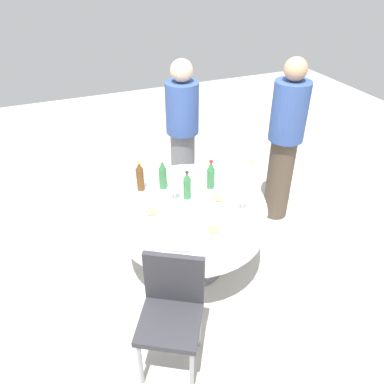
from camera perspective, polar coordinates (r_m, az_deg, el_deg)
ground_plane at (r=3.56m, az=0.00°, el=-11.08°), size 10.00×10.00×0.00m
dining_table at (r=3.17m, az=0.00°, el=-3.54°), size 1.24×1.24×0.74m
bottle_clear_mid at (r=3.18m, az=8.69°, el=2.30°), size 0.06×0.06×0.28m
bottle_green_far at (r=3.05m, az=-0.75°, el=0.94°), size 0.06×0.06×0.25m
bottle_green_near at (r=3.19m, az=2.86°, el=2.55°), size 0.07×0.07×0.26m
bottle_brown_inner at (r=3.18m, az=-7.90°, el=2.29°), size 0.07×0.07×0.27m
bottle_green_south at (r=3.19m, az=-4.47°, el=2.58°), size 0.07×0.07×0.27m
wine_glass_inner at (r=2.96m, az=7.77°, el=-0.89°), size 0.07×0.07×0.14m
wine_glass_south at (r=3.04m, az=-2.71°, el=0.70°), size 0.07×0.07×0.15m
plate_left at (r=3.08m, az=3.98°, el=-1.14°), size 0.22×0.22×0.04m
plate_west at (r=2.76m, az=3.27°, el=-5.91°), size 0.22×0.22×0.04m
plate_front at (r=3.34m, az=-0.75°, el=1.96°), size 0.21×0.21×0.02m
plate_outer at (r=2.94m, az=-6.17°, el=-3.20°), size 0.24×0.24×0.04m
fork_far at (r=3.28m, az=5.61°, el=1.01°), size 0.10×0.16×0.00m
spoon_near at (r=2.94m, az=-0.42°, el=-3.18°), size 0.18×0.03×0.00m
fork_inner at (r=3.45m, az=3.09°, el=2.91°), size 0.14×0.13×0.00m
folded_napkin at (r=2.76m, az=-2.21°, el=-5.84°), size 0.17×0.17×0.02m
person_mid at (r=3.99m, az=-1.46°, el=9.02°), size 0.34×0.34×1.59m
person_far at (r=3.82m, az=13.93°, el=7.58°), size 0.34×0.34×1.68m
chair_north at (r=2.58m, az=-3.08°, el=-16.85°), size 0.55×0.55×0.87m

